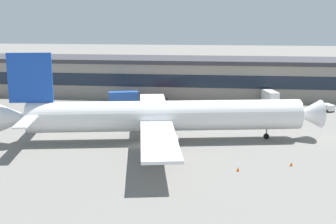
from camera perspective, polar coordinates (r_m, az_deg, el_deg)
The scene contains 11 objects.
ground_plane at distance 86.79m, azimuth -3.74°, elevation -4.30°, with size 600.00×600.00×0.00m, color slate.
terminal_building at distance 141.53m, azimuth 0.40°, elevation 4.57°, with size 169.15×19.46×11.59m.
airliner at distance 88.83m, azimuth -0.88°, elevation -0.51°, with size 63.82×54.75×17.68m.
stair_truck at distance 120.58m, azimuth -1.92°, elevation 1.38°, with size 6.21×5.59×3.55m.
pushback_tractor at distance 128.96m, azimuth -1.00°, elevation 1.67°, with size 4.68×5.46×1.75m.
catering_truck at distance 127.46m, azimuth 12.84°, elevation 1.81°, with size 4.31×7.62×4.15m.
fuel_truck at distance 128.35m, azimuth -5.60°, elevation 1.94°, with size 8.84×4.88×3.35m.
baggage_tug at distance 124.48m, azimuth 19.63°, elevation 0.59°, with size 3.15×4.08×1.85m.
belt_loader at distance 128.62m, azimuth -15.40°, elevation 1.25°, with size 2.14×6.41×1.95m.
traffic_cone_0 at distance 73.64m, azimuth 8.90°, elevation -7.19°, with size 0.54×0.54×0.68m, color #F2590C.
traffic_cone_1 at distance 77.95m, azimuth 15.41°, elevation -6.40°, with size 0.52×0.52×0.65m, color #F2590C.
Camera 1 is at (15.19, -81.83, 24.60)m, focal length 47.97 mm.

